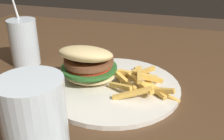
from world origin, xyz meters
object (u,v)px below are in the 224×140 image
at_px(spoon, 17,98).
at_px(beer_glass, 36,129).
at_px(juice_glass, 24,44).
at_px(meal_plate_near, 101,74).

bearing_deg(spoon, beer_glass, 33.27).
bearing_deg(juice_glass, meal_plate_near, 165.52).
height_order(beer_glass, juice_glass, juice_glass).
xyz_separation_m(beer_glass, juice_glass, (0.23, -0.31, -0.01)).
bearing_deg(meal_plate_near, beer_glass, 89.08).
bearing_deg(meal_plate_near, juice_glass, -14.48).
bearing_deg(spoon, juice_glass, -164.58).
height_order(meal_plate_near, spoon, meal_plate_near).
distance_m(beer_glass, juice_glass, 0.39).
distance_m(juice_glass, spoon, 0.20).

